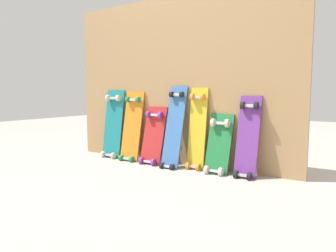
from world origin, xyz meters
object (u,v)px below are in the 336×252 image
(skateboard_yellow, at_px, (197,132))
(skateboard_green, at_px, (218,147))
(skateboard_teal, at_px, (113,127))
(skateboard_red, at_px, (153,138))
(skateboard_purple, at_px, (247,140))
(skateboard_orange, at_px, (132,129))
(skateboard_blue, at_px, (174,131))

(skateboard_yellow, xyz_separation_m, skateboard_green, (0.23, -0.04, -0.12))
(skateboard_teal, distance_m, skateboard_red, 0.56)
(skateboard_red, height_order, skateboard_yellow, skateboard_yellow)
(skateboard_teal, bearing_deg, skateboard_purple, -0.90)
(skateboard_orange, bearing_deg, skateboard_blue, -3.40)
(skateboard_teal, height_order, skateboard_yellow, skateboard_yellow)
(skateboard_green, bearing_deg, skateboard_orange, 179.06)
(skateboard_red, height_order, skateboard_green, skateboard_red)
(skateboard_red, relative_size, skateboard_yellow, 0.77)
(skateboard_green, height_order, skateboard_purple, skateboard_purple)
(skateboard_blue, xyz_separation_m, skateboard_green, (0.45, 0.02, -0.12))
(skateboard_blue, bearing_deg, skateboard_yellow, 14.46)
(skateboard_yellow, bearing_deg, skateboard_orange, -178.14)
(skateboard_yellow, distance_m, skateboard_green, 0.26)
(skateboard_green, relative_size, skateboard_purple, 0.78)
(skateboard_red, bearing_deg, skateboard_teal, 177.24)
(skateboard_teal, relative_size, skateboard_blue, 0.95)
(skateboard_green, bearing_deg, skateboard_red, 179.66)
(skateboard_yellow, height_order, skateboard_green, skateboard_yellow)
(skateboard_orange, distance_m, skateboard_red, 0.29)
(skateboard_purple, bearing_deg, skateboard_green, -178.44)
(skateboard_red, bearing_deg, skateboard_purple, 0.17)
(skateboard_yellow, bearing_deg, skateboard_blue, -165.54)
(skateboard_green, bearing_deg, skateboard_teal, 178.60)
(skateboard_blue, relative_size, skateboard_green, 1.44)
(skateboard_yellow, bearing_deg, skateboard_green, -9.95)
(skateboard_purple, bearing_deg, skateboard_red, -179.83)
(skateboard_teal, bearing_deg, skateboard_yellow, 0.55)
(skateboard_blue, xyz_separation_m, skateboard_yellow, (0.22, 0.06, -0.00))
(skateboard_blue, distance_m, skateboard_green, 0.47)
(skateboard_orange, bearing_deg, skateboard_purple, -0.42)
(skateboard_teal, relative_size, skateboard_orange, 1.01)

